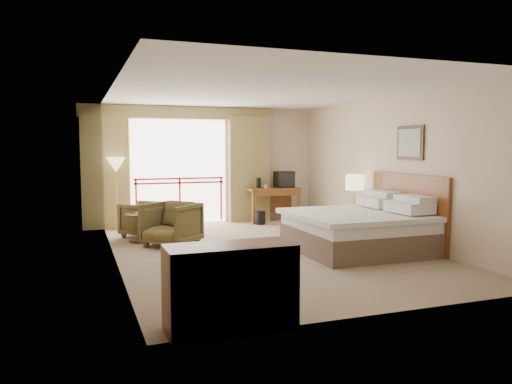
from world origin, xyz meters
name	(u,v)px	position (x,y,z in m)	size (l,w,h in m)	color
floor	(266,250)	(0.00, 0.00, 0.00)	(7.00, 7.00, 0.00)	#8B775D
ceiling	(266,92)	(0.00, 0.00, 2.70)	(7.00, 7.00, 0.00)	white
wall_back	(213,165)	(0.00, 3.50, 1.35)	(5.00, 5.00, 0.00)	beige
wall_front	(386,188)	(0.00, -3.50, 1.35)	(5.00, 5.00, 0.00)	beige
wall_left	(114,175)	(-2.50, 0.00, 1.35)	(7.00, 7.00, 0.00)	beige
wall_right	(390,170)	(2.50, 0.00, 1.35)	(7.00, 7.00, 0.00)	beige
balcony_door	(179,172)	(-0.80, 3.48, 1.20)	(2.40, 2.40, 0.00)	white
balcony_railing	(180,189)	(-0.80, 3.46, 0.81)	(2.09, 0.03, 1.02)	#B2120F
curtain_left	(105,171)	(-2.45, 3.35, 1.25)	(1.00, 0.26, 2.50)	olive
curtain_right	(249,169)	(0.85, 3.35, 1.25)	(1.00, 0.26, 2.50)	olive
valance	(179,113)	(-0.80, 3.38, 2.55)	(4.40, 0.22, 0.28)	olive
hvac_vent	(265,123)	(1.30, 3.47, 2.35)	(0.50, 0.04, 0.50)	silver
bed	(360,229)	(1.50, -0.60, 0.38)	(2.13, 2.06, 0.97)	brown
headboard	(408,211)	(2.46, -0.60, 0.65)	(0.06, 2.10, 1.30)	brown
framed_art	(410,143)	(2.47, -0.60, 1.85)	(0.04, 0.72, 0.60)	#322010
nightstand	(355,222)	(2.19, 0.69, 0.28)	(0.39, 0.46, 0.55)	brown
table_lamp	(355,183)	(2.19, 0.74, 1.06)	(0.37, 0.37, 0.65)	tan
phone	(358,207)	(2.14, 0.54, 0.59)	(0.18, 0.14, 0.08)	black
desk	(272,195)	(1.34, 3.09, 0.63)	(1.24, 0.60, 0.81)	brown
tv	(284,179)	(1.64, 3.03, 1.00)	(0.43, 0.34, 0.39)	black
coffee_maker	(259,183)	(0.99, 3.04, 0.93)	(0.11, 0.11, 0.25)	black
cup	(265,186)	(1.14, 2.99, 0.85)	(0.06, 0.06, 0.09)	white
wastebasket	(260,218)	(0.91, 2.73, 0.15)	(0.24, 0.24, 0.30)	black
armchair_far	(144,236)	(-1.80, 2.06, 0.00)	(0.75, 0.77, 0.70)	#443A1D
armchair_near	(172,246)	(-1.46, 0.94, 0.00)	(0.84, 0.87, 0.79)	#443A1D
side_table	(139,223)	(-1.98, 1.50, 0.36)	(0.48, 0.48, 0.53)	#322010
book	(138,214)	(-1.98, 1.50, 0.53)	(0.16, 0.22, 0.02)	white
floor_lamp	(116,167)	(-2.24, 3.11, 1.34)	(0.40, 0.40, 1.56)	tan
dresser	(230,287)	(-1.67, -3.37, 0.42)	(1.26, 0.53, 0.84)	brown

